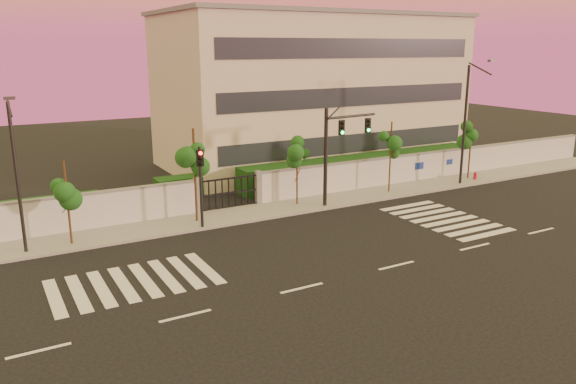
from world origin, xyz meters
name	(u,v)px	position (x,y,z in m)	size (l,w,h in m)	color
ground	(396,266)	(0.00, 0.00, 0.00)	(120.00, 120.00, 0.00)	black
sidewalk	(284,208)	(0.00, 10.50, 0.07)	(60.00, 3.00, 0.15)	gray
perimeter_wall	(274,187)	(0.10, 12.00, 1.07)	(60.00, 0.36, 2.20)	silver
hedge_row	(269,180)	(1.17, 14.74, 0.82)	(41.00, 4.25, 1.80)	#113814
institutional_building	(312,89)	(9.00, 21.99, 6.16)	(24.40, 12.40, 12.25)	beige
road_markings	(322,246)	(-1.58, 3.76, 0.01)	(57.00, 7.62, 0.02)	silver
street_tree_b	(66,184)	(-12.39, 9.95, 3.19)	(1.37, 1.09, 4.34)	#382314
street_tree_c	(194,154)	(-5.63, 10.45, 3.94)	(1.57, 1.25, 5.36)	#382314
street_tree_d	(297,156)	(1.03, 10.70, 3.14)	(1.33, 1.06, 4.26)	#382314
street_tree_e	(391,141)	(7.94, 10.27, 3.58)	(1.32, 1.05, 4.87)	#382314
street_tree_f	(471,137)	(15.64, 10.53, 3.24)	(1.42, 1.13, 4.40)	#382314
traffic_signal_main	(337,145)	(3.11, 9.54, 3.86)	(3.86, 0.61, 6.11)	black
traffic_signal_secondary	(201,178)	(-5.79, 9.21, 2.89)	(0.35, 0.34, 4.56)	black
streetlight_west	(16,171)	(-14.49, 9.66, 4.11)	(0.45, 1.83, 7.60)	black
streetlight_east	(467,119)	(13.91, 9.45, 4.76)	(0.53, 2.12, 8.81)	black
fire_hydrant	(475,177)	(15.78, 9.97, 0.35)	(0.28, 0.27, 0.71)	red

